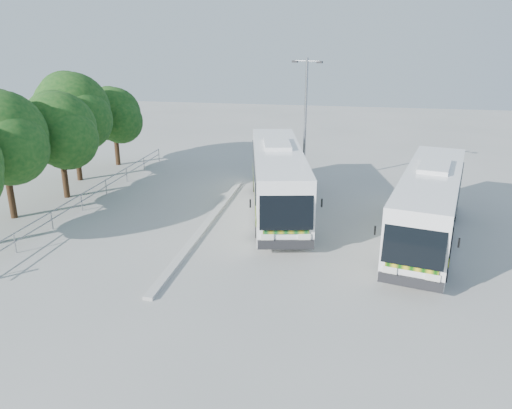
% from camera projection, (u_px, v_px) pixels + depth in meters
% --- Properties ---
extents(ground, '(100.00, 100.00, 0.00)m').
position_uv_depth(ground, '(241.00, 244.00, 24.16)').
color(ground, '#A8A8A2').
rests_on(ground, ground).
extents(kerb_divider, '(0.40, 16.00, 0.15)m').
position_uv_depth(kerb_divider, '(206.00, 224.00, 26.40)').
color(kerb_divider, '#B2B2AD').
rests_on(kerb_divider, ground).
extents(railing, '(0.06, 22.00, 1.00)m').
position_uv_depth(railing, '(90.00, 193.00, 29.42)').
color(railing, gray).
rests_on(railing, ground).
extents(tree_far_b, '(5.33, 5.03, 6.96)m').
position_uv_depth(tree_far_b, '(2.00, 136.00, 26.11)').
color(tree_far_b, '#382314').
rests_on(tree_far_b, ground).
extents(tree_far_c, '(4.97, 4.69, 6.49)m').
position_uv_depth(tree_far_c, '(60.00, 129.00, 29.67)').
color(tree_far_c, '#382314').
rests_on(tree_far_c, ground).
extents(tree_far_d, '(5.62, 5.30, 7.33)m').
position_uv_depth(tree_far_d, '(73.00, 110.00, 33.14)').
color(tree_far_d, '#382314').
rests_on(tree_far_d, ground).
extents(tree_far_e, '(4.54, 4.28, 5.92)m').
position_uv_depth(tree_far_e, '(115.00, 115.00, 37.50)').
color(tree_far_e, '#382314').
rests_on(tree_far_e, ground).
extents(coach_main, '(5.17, 13.09, 3.56)m').
position_uv_depth(coach_main, '(278.00, 177.00, 28.15)').
color(coach_main, white).
rests_on(coach_main, ground).
extents(coach_adjacent, '(5.08, 12.52, 3.41)m').
position_uv_depth(coach_adjacent, '(429.00, 204.00, 24.07)').
color(coach_adjacent, white).
rests_on(coach_adjacent, ground).
extents(lamppost, '(1.97, 0.78, 8.25)m').
position_uv_depth(lamppost, '(305.00, 117.00, 32.01)').
color(lamppost, gray).
rests_on(lamppost, ground).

